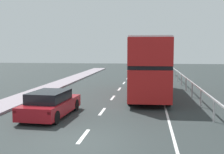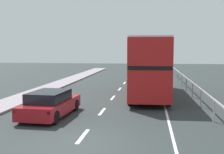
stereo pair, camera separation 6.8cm
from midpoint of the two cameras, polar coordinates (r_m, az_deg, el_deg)
ground_plane at (r=11.01m, az=-6.56°, el=-13.01°), size 74.25×120.00×0.10m
lane_paint_markings at (r=18.94m, az=6.57°, el=-4.99°), size 3.68×46.00×0.01m
bridge_side_railing at (r=19.53m, az=16.62°, el=-2.23°), size 0.10×42.00×1.10m
double_decker_bus_red at (r=21.59m, az=7.44°, el=2.36°), size 2.78×11.24×4.24m
hatchback_car_near at (r=15.11m, az=-12.08°, el=-5.28°), size 2.07×4.51×1.33m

